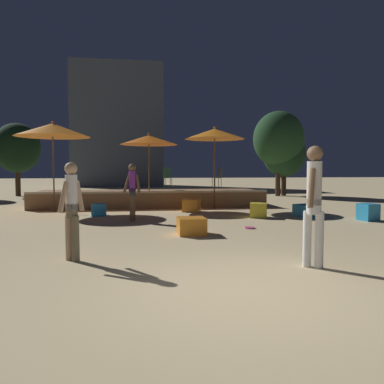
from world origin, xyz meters
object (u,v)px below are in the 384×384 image
(cube_seat_4, at_px, (306,210))
(cube_seat_3, at_px, (368,212))
(patio_umbrella_1, at_px, (149,140))
(background_tree_0, at_px, (17,148))
(person_1, at_px, (132,190))
(person_3, at_px, (314,200))
(cube_seat_0, at_px, (191,226))
(patio_umbrella_0, at_px, (215,134))
(person_2, at_px, (72,209))
(bistro_chair_0, at_px, (167,176))
(cube_seat_1, at_px, (99,210))
(patio_umbrella_2, at_px, (53,130))
(frisbee_disc, at_px, (250,228))
(cube_seat_5, at_px, (191,205))
(background_tree_2, at_px, (278,139))
(bistro_chair_1, at_px, (219,176))
(cube_seat_2, at_px, (258,210))
(background_tree_3, at_px, (284,154))

(cube_seat_4, bearing_deg, cube_seat_3, -39.28)
(patio_umbrella_1, xyz_separation_m, cube_seat_4, (4.88, -3.16, -2.42))
(background_tree_0, bearing_deg, person_1, -59.97)
(person_3, relative_size, background_tree_0, 0.46)
(person_3, bearing_deg, cube_seat_0, 152.62)
(patio_umbrella_0, xyz_separation_m, cube_seat_3, (3.81, -3.87, -2.59))
(person_2, distance_m, bistro_chair_0, 10.30)
(person_1, distance_m, bistro_chair_0, 5.62)
(cube_seat_1, bearing_deg, patio_umbrella_2, 139.67)
(frisbee_disc, relative_size, background_tree_0, 0.07)
(patio_umbrella_1, distance_m, person_3, 9.43)
(cube_seat_5, bearing_deg, background_tree_2, 49.71)
(patio_umbrella_2, bearing_deg, person_2, -76.04)
(patio_umbrella_1, bearing_deg, bistro_chair_1, 29.20)
(person_2, distance_m, frisbee_disc, 4.89)
(patio_umbrella_0, height_order, cube_seat_5, patio_umbrella_0)
(cube_seat_5, bearing_deg, cube_seat_3, -32.21)
(patio_umbrella_2, relative_size, frisbee_disc, 12.05)
(background_tree_2, bearing_deg, background_tree_0, 172.03)
(cube_seat_3, xyz_separation_m, cube_seat_4, (-1.39, 1.14, -0.06))
(person_3, bearing_deg, cube_seat_3, 87.59)
(cube_seat_0, distance_m, cube_seat_1, 4.60)
(background_tree_2, bearing_deg, cube_seat_3, -96.36)
(patio_umbrella_0, relative_size, cube_seat_2, 4.77)
(cube_seat_1, xyz_separation_m, background_tree_3, (9.54, 8.02, 2.17))
(bistro_chair_1, bearing_deg, frisbee_disc, 30.69)
(cube_seat_5, xyz_separation_m, bistro_chair_1, (1.64, 3.00, 1.01))
(patio_umbrella_0, height_order, frisbee_disc, patio_umbrella_0)
(frisbee_disc, bearing_deg, person_3, -92.50)
(cube_seat_2, relative_size, person_1, 0.39)
(cube_seat_5, bearing_deg, background_tree_0, 133.37)
(background_tree_3, bearing_deg, cube_seat_5, -131.28)
(cube_seat_1, relative_size, cube_seat_3, 0.92)
(cube_seat_2, height_order, person_3, person_3)
(person_3, distance_m, background_tree_0, 19.27)
(cube_seat_5, height_order, frisbee_disc, cube_seat_5)
(patio_umbrella_2, relative_size, cube_seat_1, 6.23)
(person_1, bearing_deg, person_3, 36.28)
(bistro_chair_0, bearing_deg, person_2, 94.18)
(cube_seat_0, bearing_deg, background_tree_0, 119.96)
(person_2, bearing_deg, background_tree_2, 100.86)
(bistro_chair_1, distance_m, background_tree_0, 11.92)
(cube_seat_3, bearing_deg, cube_seat_1, 163.90)
(patio_umbrella_0, relative_size, background_tree_2, 0.66)
(cube_seat_3, relative_size, background_tree_2, 0.12)
(cube_seat_3, distance_m, cube_seat_5, 5.70)
(patio_umbrella_0, xyz_separation_m, cube_seat_4, (2.42, -2.73, -2.64))
(bistro_chair_0, bearing_deg, bistro_chair_1, -168.49)
(frisbee_disc, bearing_deg, cube_seat_2, 66.17)
(person_2, bearing_deg, cube_seat_4, 81.12)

